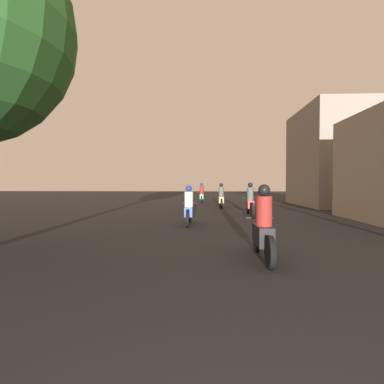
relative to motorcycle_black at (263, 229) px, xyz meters
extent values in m
cylinder|color=black|center=(0.00, 0.72, -0.31)|extent=(0.10, 0.60, 0.60)
cylinder|color=black|center=(0.00, -0.67, -0.31)|extent=(0.10, 0.60, 0.60)
cube|color=black|center=(0.00, 0.03, -0.12)|extent=(0.30, 0.90, 0.39)
cylinder|color=black|center=(0.00, 0.47, 0.18)|extent=(0.60, 0.04, 0.04)
cylinder|color=maroon|center=(0.00, -0.06, 0.38)|extent=(0.32, 0.32, 0.60)
sphere|color=black|center=(0.00, -0.06, 0.80)|extent=(0.24, 0.24, 0.24)
cylinder|color=black|center=(-1.82, 5.89, -0.29)|extent=(0.10, 0.64, 0.64)
cylinder|color=black|center=(-1.82, 4.41, -0.29)|extent=(0.10, 0.64, 0.64)
cube|color=#1E389E|center=(-1.82, 5.15, -0.11)|extent=(0.30, 0.91, 0.36)
cylinder|color=black|center=(-1.82, 5.63, 0.17)|extent=(0.60, 0.04, 0.04)
cylinder|color=silver|center=(-1.82, 5.06, 0.35)|extent=(0.32, 0.32, 0.57)
sphere|color=navy|center=(-1.82, 5.06, 0.75)|extent=(0.24, 0.24, 0.24)
cylinder|color=black|center=(0.99, 9.41, -0.28)|extent=(0.10, 0.66, 0.66)
cylinder|color=black|center=(0.99, 8.04, -0.28)|extent=(0.10, 0.66, 0.66)
cube|color=red|center=(0.99, 8.73, -0.09)|extent=(0.30, 0.74, 0.38)
cylinder|color=black|center=(0.99, 9.17, 0.20)|extent=(0.60, 0.04, 0.04)
cylinder|color=#4C514C|center=(0.99, 8.65, 0.43)|extent=(0.32, 0.32, 0.64)
sphere|color=black|center=(0.99, 8.65, 0.87)|extent=(0.24, 0.24, 0.24)
cylinder|color=black|center=(-0.21, 13.92, -0.30)|extent=(0.10, 0.62, 0.62)
cylinder|color=black|center=(-0.21, 12.45, -0.30)|extent=(0.10, 0.62, 0.62)
cube|color=orange|center=(-0.21, 13.18, -0.11)|extent=(0.30, 0.93, 0.38)
cylinder|color=black|center=(-0.21, 13.66, 0.18)|extent=(0.60, 0.04, 0.04)
cylinder|color=#4C514C|center=(-0.21, 13.09, 0.41)|extent=(0.32, 0.32, 0.65)
sphere|color=black|center=(-0.21, 13.09, 0.85)|extent=(0.24, 0.24, 0.24)
cylinder|color=black|center=(-1.55, 19.13, -0.33)|extent=(0.10, 0.56, 0.56)
cylinder|color=black|center=(-1.55, 17.87, -0.33)|extent=(0.10, 0.56, 0.56)
cube|color=#1E6B33|center=(-1.55, 18.50, -0.12)|extent=(0.30, 0.86, 0.41)
cylinder|color=black|center=(-1.55, 18.91, 0.18)|extent=(0.60, 0.04, 0.04)
cylinder|color=maroon|center=(-1.55, 18.41, 0.42)|extent=(0.32, 0.32, 0.68)
sphere|color=navy|center=(-1.55, 18.41, 0.88)|extent=(0.24, 0.24, 0.24)
cube|color=gray|center=(7.86, 15.42, 2.77)|extent=(4.85, 7.34, 6.76)
camera|label=1|loc=(-1.15, -6.12, 0.93)|focal=28.00mm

